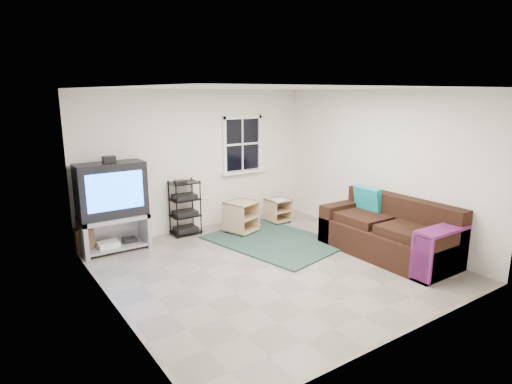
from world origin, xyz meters
TOP-DOWN VIEW (x-y plane):
  - room at (0.95, 2.27)m, footprint 4.60×4.62m
  - tv_unit at (-1.72, 2.01)m, footprint 1.07×0.53m
  - av_rack at (-0.41, 2.10)m, footprint 0.51×0.37m
  - side_table_left at (0.46, 1.62)m, footprint 0.63×0.63m
  - side_table_right at (1.44, 1.76)m, footprint 0.44×0.46m
  - sofa at (1.83, -0.67)m, footprint 0.96×2.17m
  - shag_rug at (0.69, 0.86)m, footprint 2.02×2.48m
  - paper_bag at (-2.16, 2.16)m, footprint 0.30×0.21m

SIDE VIEW (x-z plane):
  - shag_rug at x=0.69m, z-range 0.00..0.03m
  - paper_bag at x=-2.16m, z-range 0.00..0.40m
  - side_table_right at x=1.44m, z-range 0.03..0.52m
  - side_table_left at x=0.46m, z-range 0.02..0.61m
  - sofa at x=1.83m, z-range -0.15..0.85m
  - av_rack at x=-0.41m, z-range -0.07..0.94m
  - tv_unit at x=-1.72m, z-range 0.08..1.64m
  - room at x=0.95m, z-range -0.82..3.78m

